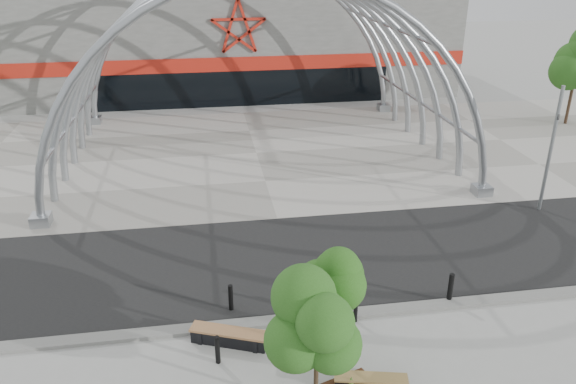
% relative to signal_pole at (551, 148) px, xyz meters
% --- Properties ---
extents(ground, '(140.00, 140.00, 0.00)m').
position_rel_signal_pole_xyz_m(ground, '(-11.84, -6.09, -2.96)').
color(ground, '#9C9C97').
rests_on(ground, ground).
extents(road, '(140.00, 7.00, 0.02)m').
position_rel_signal_pole_xyz_m(road, '(-11.84, -2.59, -2.95)').
color(road, black).
rests_on(road, ground).
extents(forecourt, '(60.00, 17.00, 0.04)m').
position_rel_signal_pole_xyz_m(forecourt, '(-11.84, 9.41, -2.94)').
color(forecourt, gray).
rests_on(forecourt, ground).
extents(kerb, '(60.00, 0.50, 0.12)m').
position_rel_signal_pole_xyz_m(kerb, '(-11.84, -6.34, -2.90)').
color(kerb, slate).
rests_on(kerb, ground).
extents(arena_building, '(34.00, 15.24, 8.00)m').
position_rel_signal_pole_xyz_m(arena_building, '(-11.84, 27.36, 1.03)').
color(arena_building, slate).
rests_on(arena_building, ground).
extents(vault_canopy, '(20.80, 15.80, 20.36)m').
position_rel_signal_pole_xyz_m(vault_canopy, '(-11.84, 9.41, -2.94)').
color(vault_canopy, '#92969B').
rests_on(vault_canopy, ground).
extents(signal_pole, '(0.27, 0.80, 5.66)m').
position_rel_signal_pole_xyz_m(signal_pole, '(0.00, 0.00, 0.00)').
color(signal_pole, gray).
rests_on(signal_pole, ground).
extents(street_tree_0, '(1.63, 1.63, 3.73)m').
position_rel_signal_pole_xyz_m(street_tree_0, '(-12.40, -10.06, -0.28)').
color(street_tree_0, black).
rests_on(street_tree_0, ground).
extents(street_tree_1, '(1.59, 1.59, 3.76)m').
position_rel_signal_pole_xyz_m(street_tree_1, '(-11.64, -8.52, -0.26)').
color(street_tree_1, black).
rests_on(street_tree_1, ground).
extents(bench_0, '(2.37, 1.35, 0.49)m').
position_rel_signal_pole_xyz_m(bench_0, '(-14.43, -7.15, -2.72)').
color(bench_0, black).
rests_on(bench_0, ground).
extents(bench_1, '(2.01, 0.86, 0.41)m').
position_rel_signal_pole_xyz_m(bench_1, '(-10.79, -9.61, -2.76)').
color(bench_1, black).
rests_on(bench_1, ground).
extents(bollard_0, '(0.14, 0.14, 0.90)m').
position_rel_signal_pole_xyz_m(bollard_0, '(-14.80, -7.91, -2.51)').
color(bollard_0, black).
rests_on(bollard_0, ground).
extents(bollard_1, '(0.15, 0.15, 0.94)m').
position_rel_signal_pole_xyz_m(bollard_1, '(-14.26, -5.44, -2.49)').
color(bollard_1, black).
rests_on(bollard_1, ground).
extents(bollard_2, '(0.14, 0.14, 0.86)m').
position_rel_signal_pole_xyz_m(bollard_2, '(-11.50, -6.14, -2.53)').
color(bollard_2, black).
rests_on(bollard_2, ground).
extents(bollard_3, '(0.14, 0.14, 0.86)m').
position_rel_signal_pole_xyz_m(bollard_3, '(-10.41, -6.67, -2.53)').
color(bollard_3, black).
rests_on(bollard_3, ground).
extents(bollard_4, '(0.17, 0.17, 1.07)m').
position_rel_signal_pole_xyz_m(bollard_4, '(-7.02, -6.13, -2.42)').
color(bollard_4, black).
rests_on(bollard_4, ground).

